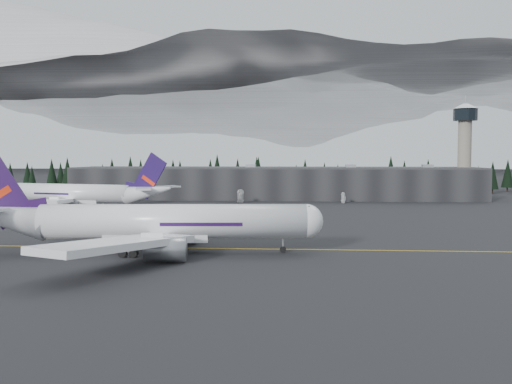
# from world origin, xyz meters

# --- Properties ---
(ground) EXTENTS (1400.00, 1400.00, 0.00)m
(ground) POSITION_xyz_m (0.00, 0.00, 0.00)
(ground) COLOR black
(ground) RESTS_ON ground
(taxiline) EXTENTS (400.00, 0.40, 0.02)m
(taxiline) POSITION_xyz_m (0.00, -2.00, 0.01)
(taxiline) COLOR gold
(taxiline) RESTS_ON ground
(terminal) EXTENTS (160.00, 30.00, 12.60)m
(terminal) POSITION_xyz_m (0.00, 125.00, 6.30)
(terminal) COLOR black
(terminal) RESTS_ON ground
(control_tower) EXTENTS (10.00, 10.00, 37.70)m
(control_tower) POSITION_xyz_m (75.00, 128.00, 23.41)
(control_tower) COLOR gray
(control_tower) RESTS_ON ground
(treeline) EXTENTS (360.00, 20.00, 15.00)m
(treeline) POSITION_xyz_m (0.00, 162.00, 7.50)
(treeline) COLOR black
(treeline) RESTS_ON ground
(mountain_ridge) EXTENTS (4400.00, 900.00, 420.00)m
(mountain_ridge) POSITION_xyz_m (0.00, 1000.00, 0.00)
(mountain_ridge) COLOR white
(mountain_ridge) RESTS_ON ground
(jet_main) EXTENTS (64.45, 59.30, 18.95)m
(jet_main) POSITION_xyz_m (-17.96, -7.40, 5.34)
(jet_main) COLOR white
(jet_main) RESTS_ON ground
(jet_parked) EXTENTS (60.23, 54.73, 18.08)m
(jet_parked) POSITION_xyz_m (-58.41, 70.65, 5.10)
(jet_parked) COLOR white
(jet_parked) RESTS_ON ground
(gse_vehicle_a) EXTENTS (3.88, 5.39, 1.36)m
(gse_vehicle_a) POSITION_xyz_m (-11.74, 101.08, 0.68)
(gse_vehicle_a) COLOR silver
(gse_vehicle_a) RESTS_ON ground
(gse_vehicle_b) EXTENTS (4.13, 3.55, 1.34)m
(gse_vehicle_b) POSITION_xyz_m (25.57, 102.50, 0.67)
(gse_vehicle_b) COLOR white
(gse_vehicle_b) RESTS_ON ground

